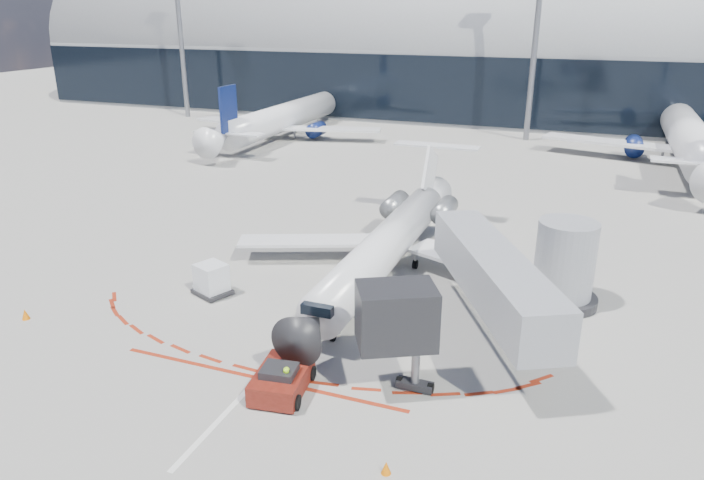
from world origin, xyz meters
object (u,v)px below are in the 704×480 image
at_px(ramp_worker, 287,383).
at_px(uld_container, 212,280).
at_px(regional_jet, 390,241).
at_px(pushback_tug, 282,379).

relative_size(ramp_worker, uld_container, 0.64).
height_order(ramp_worker, uld_container, uld_container).
relative_size(regional_jet, ramp_worker, 15.93).
bearing_deg(uld_container, ramp_worker, -19.59).
relative_size(pushback_tug, uld_container, 2.15).
xyz_separation_m(pushback_tug, ramp_worker, (0.49, -0.48, 0.19)).
bearing_deg(pushback_tug, uld_container, 130.24).
distance_m(regional_jet, pushback_tug, 14.08).
xyz_separation_m(regional_jet, pushback_tug, (-0.37, -14.00, -1.51)).
relative_size(regional_jet, pushback_tug, 4.75).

